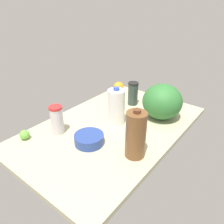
{
  "coord_description": "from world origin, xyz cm",
  "views": [
    {
      "loc": [
        -91.37,
        -71.7,
        75.45
      ],
      "look_at": [
        0.0,
        0.0,
        13.0
      ],
      "focal_mm": 35.0,
      "sensor_mm": 36.0,
      "label": 1
    }
  ],
  "objects_px": {
    "lime_by_jug": "(162,98)",
    "tumbler_cup": "(57,120)",
    "chocolate_milk_jug": "(136,135)",
    "orange_near_front": "(119,87)",
    "milk_jug": "(116,107)",
    "shaker_bottle": "(133,93)",
    "mixing_bowl": "(89,139)",
    "watermelon": "(162,102)",
    "lemon_far_back": "(115,93)",
    "lime_loose": "(25,135)"
  },
  "relations": [
    {
      "from": "chocolate_milk_jug",
      "to": "watermelon",
      "type": "relative_size",
      "value": 1.02
    },
    {
      "from": "tumbler_cup",
      "to": "lime_loose",
      "type": "relative_size",
      "value": 3.12
    },
    {
      "from": "lemon_far_back",
      "to": "lime_by_jug",
      "type": "bearing_deg",
      "value": -65.59
    },
    {
      "from": "lime_by_jug",
      "to": "tumbler_cup",
      "type": "bearing_deg",
      "value": 159.78
    },
    {
      "from": "orange_near_front",
      "to": "lime_loose",
      "type": "relative_size",
      "value": 1.55
    },
    {
      "from": "mixing_bowl",
      "to": "orange_near_front",
      "type": "relative_size",
      "value": 1.9
    },
    {
      "from": "lime_loose",
      "to": "lemon_far_back",
      "type": "distance_m",
      "value": 0.79
    },
    {
      "from": "lime_by_jug",
      "to": "lemon_far_back",
      "type": "xyz_separation_m",
      "value": [
        -0.16,
        0.34,
        0.0
      ]
    },
    {
      "from": "chocolate_milk_jug",
      "to": "orange_near_front",
      "type": "relative_size",
      "value": 3.07
    },
    {
      "from": "lime_by_jug",
      "to": "lemon_far_back",
      "type": "bearing_deg",
      "value": 114.41
    },
    {
      "from": "tumbler_cup",
      "to": "milk_jug",
      "type": "relative_size",
      "value": 0.71
    },
    {
      "from": "watermelon",
      "to": "lime_by_jug",
      "type": "bearing_deg",
      "value": 24.23
    },
    {
      "from": "tumbler_cup",
      "to": "lime_by_jug",
      "type": "relative_size",
      "value": 3.05
    },
    {
      "from": "tumbler_cup",
      "to": "lime_by_jug",
      "type": "bearing_deg",
      "value": -20.22
    },
    {
      "from": "mixing_bowl",
      "to": "watermelon",
      "type": "xyz_separation_m",
      "value": [
        0.51,
        -0.17,
        0.09
      ]
    },
    {
      "from": "mixing_bowl",
      "to": "tumbler_cup",
      "type": "relative_size",
      "value": 0.95
    },
    {
      "from": "lime_by_jug",
      "to": "orange_near_front",
      "type": "height_order",
      "value": "orange_near_front"
    },
    {
      "from": "chocolate_milk_jug",
      "to": "tumbler_cup",
      "type": "bearing_deg",
      "value": 102.44
    },
    {
      "from": "shaker_bottle",
      "to": "orange_near_front",
      "type": "xyz_separation_m",
      "value": [
        0.12,
        0.22,
        -0.04
      ]
    },
    {
      "from": "milk_jug",
      "to": "shaker_bottle",
      "type": "bearing_deg",
      "value": 12.9
    },
    {
      "from": "chocolate_milk_jug",
      "to": "orange_near_front",
      "type": "bearing_deg",
      "value": 42.25
    },
    {
      "from": "chocolate_milk_jug",
      "to": "watermelon",
      "type": "height_order",
      "value": "chocolate_milk_jug"
    },
    {
      "from": "lime_by_jug",
      "to": "lime_loose",
      "type": "distance_m",
      "value": 1.02
    },
    {
      "from": "watermelon",
      "to": "lime_loose",
      "type": "xyz_separation_m",
      "value": [
        -0.71,
        0.49,
        -0.09
      ]
    },
    {
      "from": "lime_by_jug",
      "to": "lime_loose",
      "type": "height_order",
      "value": "lime_by_jug"
    },
    {
      "from": "tumbler_cup",
      "to": "lime_by_jug",
      "type": "xyz_separation_m",
      "value": [
        0.78,
        -0.29,
        -0.06
      ]
    },
    {
      "from": "tumbler_cup",
      "to": "lime_loose",
      "type": "xyz_separation_m",
      "value": [
        -0.16,
        0.1,
        -0.06
      ]
    },
    {
      "from": "watermelon",
      "to": "lime_loose",
      "type": "distance_m",
      "value": 0.86
    },
    {
      "from": "milk_jug",
      "to": "watermelon",
      "type": "xyz_separation_m",
      "value": [
        0.24,
        -0.19,
        0.0
      ]
    },
    {
      "from": "shaker_bottle",
      "to": "chocolate_milk_jug",
      "type": "distance_m",
      "value": 0.6
    },
    {
      "from": "shaker_bottle",
      "to": "orange_near_front",
      "type": "distance_m",
      "value": 0.26
    },
    {
      "from": "shaker_bottle",
      "to": "orange_near_front",
      "type": "height_order",
      "value": "shaker_bottle"
    },
    {
      "from": "tumbler_cup",
      "to": "watermelon",
      "type": "relative_size",
      "value": 0.67
    },
    {
      "from": "orange_near_front",
      "to": "lime_loose",
      "type": "xyz_separation_m",
      "value": [
        -0.88,
        0.01,
        -0.02
      ]
    },
    {
      "from": "lemon_far_back",
      "to": "tumbler_cup",
      "type": "bearing_deg",
      "value": -174.82
    },
    {
      "from": "lime_by_jug",
      "to": "orange_near_front",
      "type": "distance_m",
      "value": 0.38
    },
    {
      "from": "lime_by_jug",
      "to": "lemon_far_back",
      "type": "distance_m",
      "value": 0.38
    },
    {
      "from": "watermelon",
      "to": "lemon_far_back",
      "type": "height_order",
      "value": "watermelon"
    },
    {
      "from": "watermelon",
      "to": "lemon_far_back",
      "type": "distance_m",
      "value": 0.46
    },
    {
      "from": "watermelon",
      "to": "lime_by_jug",
      "type": "relative_size",
      "value": 4.55
    },
    {
      "from": "shaker_bottle",
      "to": "lime_loose",
      "type": "distance_m",
      "value": 0.79
    },
    {
      "from": "shaker_bottle",
      "to": "tumbler_cup",
      "type": "xyz_separation_m",
      "value": [
        -0.6,
        0.13,
        0.0
      ]
    },
    {
      "from": "tumbler_cup",
      "to": "lemon_far_back",
      "type": "xyz_separation_m",
      "value": [
        0.62,
        0.06,
        -0.06
      ]
    },
    {
      "from": "orange_near_front",
      "to": "lemon_far_back",
      "type": "relative_size",
      "value": 1.41
    },
    {
      "from": "mixing_bowl",
      "to": "tumbler_cup",
      "type": "distance_m",
      "value": 0.23
    },
    {
      "from": "lemon_far_back",
      "to": "milk_jug",
      "type": "bearing_deg",
      "value": -141.16
    },
    {
      "from": "lemon_far_back",
      "to": "watermelon",
      "type": "bearing_deg",
      "value": -99.92
    },
    {
      "from": "lime_by_jug",
      "to": "lemon_far_back",
      "type": "relative_size",
      "value": 0.93
    },
    {
      "from": "orange_near_front",
      "to": "lime_loose",
      "type": "distance_m",
      "value": 0.88
    },
    {
      "from": "milk_jug",
      "to": "orange_near_front",
      "type": "xyz_separation_m",
      "value": [
        0.42,
        0.29,
        -0.07
      ]
    }
  ]
}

